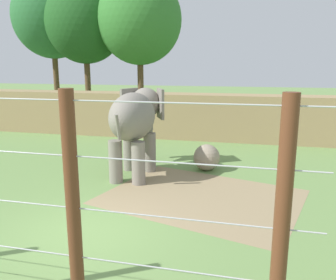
% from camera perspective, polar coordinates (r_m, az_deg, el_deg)
% --- Properties ---
extents(ground_plane, '(120.00, 120.00, 0.00)m').
position_cam_1_polar(ground_plane, '(9.03, -13.98, -14.67)').
color(ground_plane, '#6B8E4C').
extents(dirt_patch, '(6.76, 5.83, 0.01)m').
position_cam_1_polar(dirt_patch, '(11.01, 5.56, -9.27)').
color(dirt_patch, '#937F5B').
rests_on(dirt_patch, ground).
extents(embankment_wall, '(36.00, 1.80, 2.47)m').
position_cam_1_polar(embankment_wall, '(19.58, 1.91, 4.04)').
color(embankment_wall, '#997F56').
rests_on(embankment_wall, ground).
extents(elephant, '(1.79, 4.25, 3.15)m').
position_cam_1_polar(elephant, '(12.77, -5.39, 3.43)').
color(elephant, gray).
rests_on(elephant, ground).
extents(enrichment_ball, '(1.02, 1.02, 1.02)m').
position_cam_1_polar(enrichment_ball, '(13.57, 6.38, -2.86)').
color(enrichment_ball, gray).
rests_on(enrichment_ball, ground).
extents(tree_far_left, '(6.16, 6.16, 10.98)m').
position_cam_1_polar(tree_far_left, '(30.59, -18.54, 18.61)').
color(tree_far_left, brown).
rests_on(tree_far_left, ground).
extents(tree_left_of_centre, '(5.96, 5.96, 10.26)m').
position_cam_1_polar(tree_left_of_centre, '(25.97, -4.70, 19.06)').
color(tree_left_of_centre, brown).
rests_on(tree_left_of_centre, ground).
extents(tree_behind_wall, '(5.80, 5.80, 10.20)m').
position_cam_1_polar(tree_behind_wall, '(27.93, -13.52, 18.32)').
color(tree_behind_wall, brown).
rests_on(tree_behind_wall, ground).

